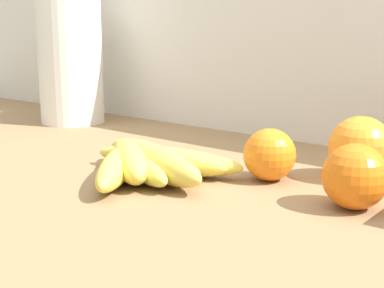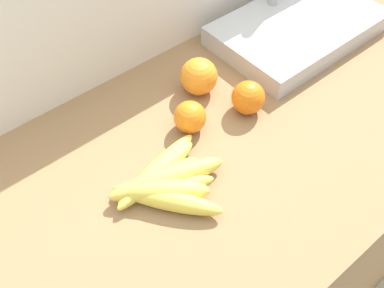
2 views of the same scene
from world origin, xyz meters
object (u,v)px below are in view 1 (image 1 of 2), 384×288
at_px(orange_back_left, 355,177).
at_px(orange_center, 360,148).
at_px(banana_bunch, 144,162).
at_px(orange_front, 269,155).
at_px(paper_towel_roll, 70,53).

bearing_deg(orange_back_left, orange_center, 109.55).
distance_m(banana_bunch, orange_front, 0.16).
relative_size(banana_bunch, orange_center, 2.74).
distance_m(banana_bunch, orange_back_left, 0.26).
relative_size(orange_back_left, orange_center, 0.87).
distance_m(orange_front, paper_towel_roll, 0.53).
height_order(banana_bunch, orange_front, orange_front).
bearing_deg(orange_front, paper_towel_roll, 167.90).
bearing_deg(orange_center, banana_bunch, -144.05).
bearing_deg(orange_front, orange_center, 40.62).
bearing_deg(orange_back_left, paper_towel_roll, 167.12).
xyz_separation_m(orange_center, paper_towel_roll, (-0.59, 0.04, 0.09)).
relative_size(banana_bunch, orange_back_left, 3.15).
bearing_deg(orange_center, paper_towel_roll, 176.50).
xyz_separation_m(banana_bunch, paper_towel_roll, (-0.38, 0.19, 0.11)).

